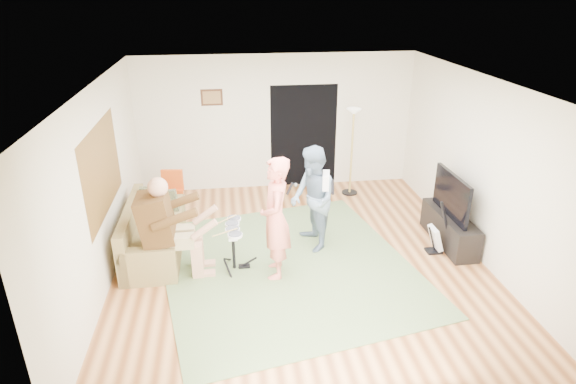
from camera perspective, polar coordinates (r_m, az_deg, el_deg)
The scene contains 19 objects.
floor at distance 7.49m, azimuth 1.34°, elevation -7.95°, with size 6.00×6.00×0.00m, color brown.
walls at distance 6.89m, azimuth 1.45°, elevation 1.69°, with size 5.50×6.00×2.70m, color beige, non-canonical shape.
ceiling at distance 6.51m, azimuth 1.57°, elevation 12.79°, with size 6.00×6.00×0.00m, color white.
window_blinds at distance 7.13m, azimuth -21.16°, elevation 2.56°, with size 2.05×2.05×0.00m, color brown.
doorway at distance 9.86m, azimuth 1.86°, elevation 6.61°, with size 2.10×2.10×0.00m, color black.
picture_frame at distance 9.52m, azimuth -9.02°, elevation 11.01°, with size 0.42×0.03×0.32m, color #3F2314.
area_rug at distance 7.30m, azimuth -0.08°, elevation -8.78°, with size 3.56×3.84×0.02m, color #5C7648.
sofa at distance 7.84m, azimuth -16.08°, elevation -5.22°, with size 0.81×1.96×0.79m.
drummer at distance 7.06m, azimuth -13.51°, elevation -5.27°, with size 0.98×0.55×1.51m.
drum_kit at distance 7.14m, azimuth -6.47°, elevation -6.82°, with size 0.40×0.71×0.74m.
singer at distance 6.70m, azimuth -1.49°, elevation -3.18°, with size 0.66×0.43×1.80m, color #FA7B6C.
microphone at distance 6.54m, azimuth 0.21°, elevation 0.40°, with size 0.06×0.06×0.24m, color black, non-canonical shape.
guitarist at distance 7.46m, azimuth 2.94°, elevation -0.85°, with size 0.81×0.63×1.68m, color slate.
guitar_held at distance 7.38m, azimuth 4.52°, elevation 1.37°, with size 0.12×0.60×0.26m, color white, non-canonical shape.
guitar_spare at distance 7.90m, azimuth 17.11°, elevation -5.21°, with size 0.32×0.28×0.87m.
torchiere_lamp at distance 9.43m, azimuth 7.66°, elevation 6.54°, with size 0.31×0.31×1.74m.
dining_chair at distance 8.74m, azimuth -13.51°, elevation -1.39°, with size 0.43×0.45×0.92m.
tv_cabinet at distance 8.25m, azimuth 18.60°, elevation -4.15°, with size 0.40×1.40×0.50m, color black.
television at distance 7.98m, azimuth 18.82°, elevation -0.36°, with size 0.06×1.13×0.69m, color black.
Camera 1 is at (-1.03, -6.31, 3.90)m, focal length 30.00 mm.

